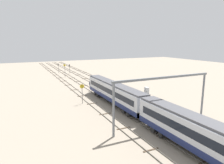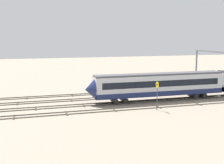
# 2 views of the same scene
# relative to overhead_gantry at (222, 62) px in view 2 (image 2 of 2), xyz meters

# --- Properties ---
(ground_plane) EXTENTS (210.20, 210.20, 0.00)m
(ground_plane) POSITION_rel_overhead_gantry_xyz_m (20.54, -0.11, -6.43)
(ground_plane) COLOR gray
(track_near_foreground) EXTENTS (194.20, 2.40, 0.16)m
(track_near_foreground) POSITION_rel_overhead_gantry_xyz_m (20.54, -6.68, -6.36)
(track_near_foreground) COLOR #59544C
(track_near_foreground) RESTS_ON ground
(track_second_near) EXTENTS (194.20, 2.40, 0.16)m
(track_second_near) POSITION_rel_overhead_gantry_xyz_m (20.54, -2.30, -6.36)
(track_second_near) COLOR #59544C
(track_second_near) RESTS_ON ground
(track_with_train) EXTENTS (194.20, 2.40, 0.16)m
(track_with_train) POSITION_rel_overhead_gantry_xyz_m (20.54, 2.08, -6.36)
(track_with_train) COLOR #59544C
(track_with_train) RESTS_ON ground
(track_second_far) EXTENTS (194.20, 2.40, 0.16)m
(track_second_far) POSITION_rel_overhead_gantry_xyz_m (20.54, 6.46, -6.36)
(track_second_far) COLOR #59544C
(track_second_far) RESTS_ON ground
(overhead_gantry) EXTENTS (0.40, 18.97, 8.49)m
(overhead_gantry) POSITION_rel_overhead_gantry_xyz_m (0.00, 0.00, 0.00)
(overhead_gantry) COLOR slate
(overhead_gantry) RESTS_ON ground
(speed_sign_mid_trackside) EXTENTS (0.14, 0.99, 4.56)m
(speed_sign_mid_trackside) POSITION_rel_overhead_gantry_xyz_m (17.87, 8.38, -3.39)
(speed_sign_mid_trackside) COLOR #4C4C51
(speed_sign_mid_trackside) RESTS_ON ground
(relay_cabinet) EXTENTS (1.19, 0.88, 1.82)m
(relay_cabinet) POSITION_rel_overhead_gantry_xyz_m (18.84, -10.13, -5.52)
(relay_cabinet) COLOR #B2B7BC
(relay_cabinet) RESTS_ON ground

